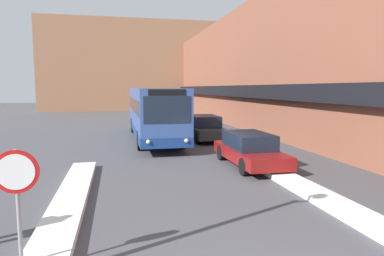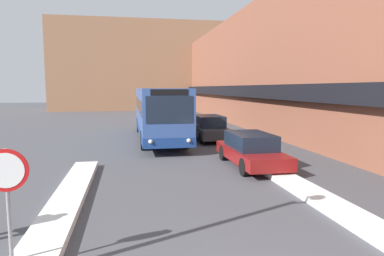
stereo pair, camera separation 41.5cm
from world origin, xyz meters
name	(u,v)px [view 1 (the left image)]	position (x,y,z in m)	size (l,w,h in m)	color
building_row_right	(262,69)	(9.97, 24.00, 4.88)	(5.50, 60.00, 9.79)	brown
building_backdrop_far	(131,67)	(0.00, 50.48, 6.59)	(26.00, 8.00, 13.17)	#996B4C
city_bus	(154,112)	(0.05, 18.30, 1.78)	(2.56, 12.43, 3.27)	#335193
parked_car_front	(249,149)	(3.20, 9.81, 0.71)	(1.82, 4.69, 1.40)	maroon
parked_car_middle	(205,128)	(3.20, 17.36, 0.78)	(1.86, 4.64, 1.55)	#38383D
stop_sign	(17,185)	(-3.94, 2.62, 1.62)	(0.76, 0.08, 2.24)	gray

